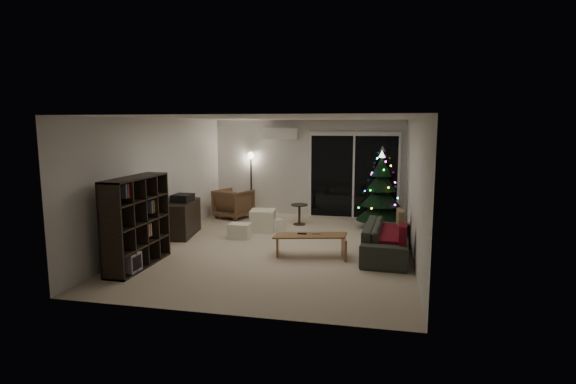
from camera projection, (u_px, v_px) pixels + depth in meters
name	position (u px, v px, depth m)	size (l,w,h in m)	color
room	(315.00, 186.00, 10.02)	(6.50, 7.51, 2.60)	beige
bookshelf	(127.00, 222.00, 7.54)	(0.39, 1.53, 1.53)	black
media_cabinet	(183.00, 218.00, 9.69)	(0.45, 1.19, 0.74)	black
stereo	(183.00, 198.00, 9.62)	(0.38, 0.45, 0.16)	black
armchair	(234.00, 203.00, 11.53)	(0.80, 0.82, 0.75)	brown
ottoman	(263.00, 220.00, 10.10)	(0.54, 0.54, 0.48)	beige
cardboard_box_a	(240.00, 231.00, 9.47)	(0.44, 0.34, 0.31)	white
cardboard_box_b	(274.00, 225.00, 10.15)	(0.38, 0.28, 0.26)	white
side_table	(299.00, 214.00, 10.76)	(0.40, 0.40, 0.50)	black
floor_lamp	(251.00, 184.00, 12.14)	(0.25, 0.25, 1.58)	black
sofa	(387.00, 240.00, 8.21)	(2.02, 0.79, 0.59)	#2B3028
sofa_throw	(382.00, 232.00, 8.21)	(0.63, 1.46, 0.05)	maroon
cushion_a	(400.00, 220.00, 8.75)	(0.12, 0.39, 0.39)	#8A7E59
cushion_b	(403.00, 236.00, 7.49)	(0.12, 0.39, 0.39)	maroon
coffee_table	(310.00, 245.00, 8.15)	(1.29, 0.45, 0.41)	#8C5C3D
remote_a	(302.00, 234.00, 8.15)	(0.16, 0.05, 0.02)	black
remote_b	(316.00, 234.00, 8.15)	(0.15, 0.04, 0.02)	slate
christmas_tree	(381.00, 190.00, 10.25)	(1.11, 1.11, 1.79)	black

